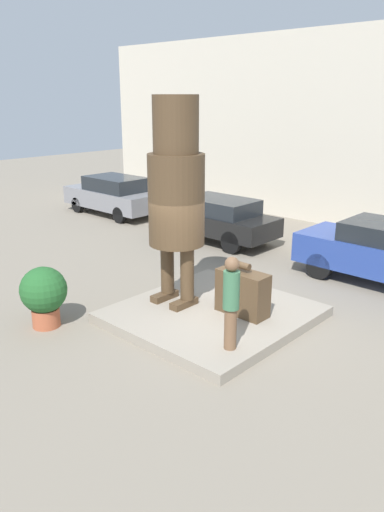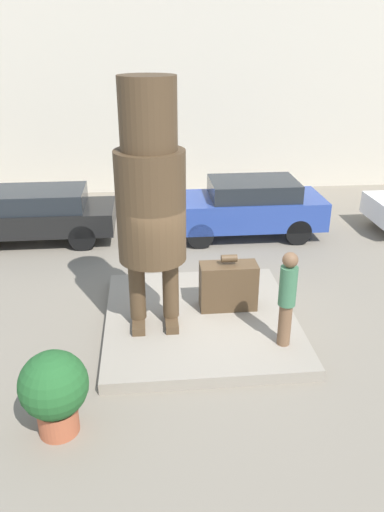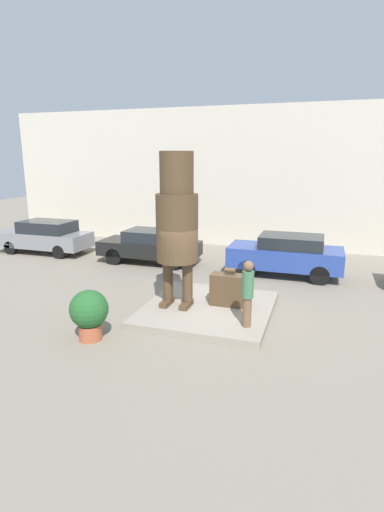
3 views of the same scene
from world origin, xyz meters
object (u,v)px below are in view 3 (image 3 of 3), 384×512
object	(u,v)px
parked_car_grey	(45,236)
planter_pot	(89,312)
statue_figure	(177,218)
tourist	(248,291)
parked_car_black	(151,245)
giant_suitcase	(230,290)
parked_car_blue	(286,254)

from	to	relation	value
parked_car_grey	planter_pot	xyz separation A→B (m)	(7.13, -7.50, -0.08)
statue_figure	planter_pot	world-z (taller)	statue_figure
tourist	parked_car_black	bearing A→B (deg)	132.23
giant_suitcase	planter_pot	bearing A→B (deg)	-134.91
statue_figure	planter_pot	distance (m)	3.50
parked_car_grey	parked_car_black	world-z (taller)	parked_car_grey
planter_pot	giant_suitcase	bearing A→B (deg)	45.09
statue_figure	planter_pot	xyz separation A→B (m)	(-1.44, -2.44, -2.06)
tourist	parked_car_black	world-z (taller)	tourist
tourist	planter_pot	size ratio (longest dim) A/B	1.35
parked_car_blue	statue_figure	bearing A→B (deg)	60.87
giant_suitcase	planter_pot	distance (m)	4.10
parked_car_blue	planter_pot	world-z (taller)	parked_car_blue
tourist	planter_pot	bearing A→B (deg)	-157.15
parked_car_black	planter_pot	world-z (taller)	parked_car_black
tourist	parked_car_grey	xyz separation A→B (m)	(-10.79, 5.96, -0.36)
parked_car_grey	planter_pot	size ratio (longest dim) A/B	3.39
tourist	parked_car_black	distance (m)	7.85
giant_suitcase	parked_car_blue	size ratio (longest dim) A/B	0.27
tourist	parked_car_blue	xyz separation A→B (m)	(0.44, 5.67, -0.31)
tourist	parked_car_grey	distance (m)	12.33
giant_suitcase	tourist	world-z (taller)	tourist
giant_suitcase	parked_car_grey	xyz separation A→B (m)	(-10.02, 4.60, 0.12)
parked_car_grey	planter_pot	bearing A→B (deg)	133.55
parked_car_grey	tourist	bearing A→B (deg)	151.09
statue_figure	parked_car_grey	size ratio (longest dim) A/B	1.01
tourist	parked_car_grey	bearing A→B (deg)	151.09
statue_figure	parked_car_black	size ratio (longest dim) A/B	1.03
giant_suitcase	parked_car_black	bearing A→B (deg)	135.36
tourist	parked_car_blue	distance (m)	5.70
parked_car_black	tourist	bearing A→B (deg)	132.23
parked_car_blue	planter_pot	distance (m)	8.30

